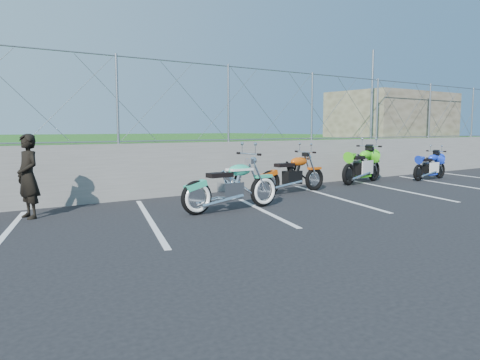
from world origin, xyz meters
TOP-DOWN VIEW (x-y plane):
  - ground at (0.00, 0.00)m, footprint 90.00×90.00m
  - retaining_wall at (0.00, 3.50)m, footprint 30.00×0.22m
  - grass_field at (0.00, 13.50)m, footprint 30.00×20.00m
  - stone_building at (10.50, 5.50)m, footprint 5.00×3.00m
  - chain_link_fence at (0.00, 3.50)m, footprint 28.00×0.03m
  - sign_pole at (7.20, 3.90)m, footprint 0.08×0.08m
  - parking_lines at (1.20, 1.00)m, footprint 18.29×4.31m
  - cruiser_turquoise at (-0.63, 0.92)m, footprint 2.30×0.73m
  - naked_orange at (2.13, 2.18)m, footprint 2.12×0.72m
  - sportbike_green at (5.27, 2.61)m, footprint 2.15×0.76m
  - sportbike_blue at (7.81, 1.97)m, footprint 1.79×0.64m
  - person_standing at (-4.14, 2.40)m, footprint 0.50×0.64m

SIDE VIEW (x-z plane):
  - ground at x=0.00m, z-range 0.00..0.00m
  - parking_lines at x=1.20m, z-range 0.00..0.01m
  - sportbike_blue at x=7.81m, z-range -0.06..0.86m
  - naked_orange at x=2.13m, z-range -0.08..0.98m
  - cruiser_turquoise at x=-0.63m, z-range -0.11..1.03m
  - sportbike_green at x=5.27m, z-range -0.08..1.05m
  - retaining_wall at x=0.00m, z-range 0.00..1.30m
  - grass_field at x=0.00m, z-range 0.00..1.30m
  - person_standing at x=-4.14m, z-range 0.00..1.55m
  - stone_building at x=10.50m, z-range 1.30..3.10m
  - chain_link_fence at x=0.00m, z-range 1.30..3.30m
  - sign_pole at x=7.20m, z-range 1.30..4.30m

